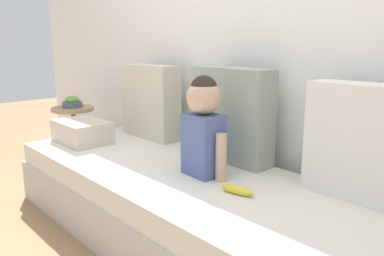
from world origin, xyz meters
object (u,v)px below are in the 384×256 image
Objects in this scene: side_table at (74,122)px; couch at (188,209)px; fruit_bowl at (72,102)px; throw_pillow_left at (151,102)px; throw_pillow_right at (367,143)px; folded_blanket at (82,132)px; throw_pillow_center at (231,115)px; banana at (238,190)px; toddler at (204,124)px.

couch is at bearing -5.25° from side_table.
throw_pillow_left is at bearing 11.96° from fruit_bowl.
couch is at bearing -156.41° from throw_pillow_right.
couch is at bearing 6.45° from folded_blanket.
throw_pillow_right reaches higher than folded_blanket.
banana is (0.37, -0.36, -0.25)m from throw_pillow_center.
banana reaches higher than couch.
couch is 14.65× the size of fruit_bowl.
banana is 0.42× the size of folded_blanket.
couch is 4.63× the size of throw_pillow_center.
folded_blanket is 0.75× the size of side_table.
couch is at bearing -5.25° from fruit_bowl.
throw_pillow_center is 1.01× the size of side_table.
couch is 1.70m from fruit_bowl.
couch is 4.79× the size of throw_pillow_left.
throw_pillow_left reaches higher than couch.
banana is 2.03m from fruit_bowl.
folded_blanket is at bearing -173.55° from couch.
fruit_bowl is at bearing -173.57° from throw_pillow_center.
throw_pillow_center reaches higher than fruit_bowl.
fruit_bowl is at bearing 159.11° from folded_blanket.
banana is at bearing -138.34° from throw_pillow_right.
throw_pillow_center is 0.30m from toddler.
throw_pillow_right reaches higher than banana.
throw_pillow_center is at bearing 6.43° from side_table.
throw_pillow_center is (0.00, 0.34, 0.47)m from couch.
banana is at bearing -17.59° from throw_pillow_left.
folded_blanket reaches higher than couch.
fruit_bowl is (-0.88, -0.19, -0.09)m from throw_pillow_left.
throw_pillow_left is 0.77m from throw_pillow_center.
couch is 0.96m from throw_pillow_left.
throw_pillow_right is 2.43m from fruit_bowl.
side_table is at bearing -175.61° from throw_pillow_right.
couch is 4.83× the size of throw_pillow_right.
side_table is at bearing 180.00° from fruit_bowl.
throw_pillow_right is at bearing 0.00° from throw_pillow_left.
banana is 0.32× the size of side_table.
fruit_bowl is at bearing 174.75° from couch.
throw_pillow_left is 0.93m from side_table.
throw_pillow_right is (0.77, 0.34, 0.46)m from couch.
couch is at bearing -90.00° from throw_pillow_center.
fruit_bowl is (0.00, 0.00, 0.17)m from side_table.
fruit_bowl is (-1.65, -0.19, -0.10)m from throw_pillow_center.
throw_pillow_left is 3.06× the size of banana.
throw_pillow_center reaches higher than throw_pillow_left.
side_table is at bearing 174.75° from couch.
folded_blanket is at bearing -20.89° from side_table.
couch is 4.83× the size of toddler.
throw_pillow_center is at bearing 24.81° from folded_blanket.
throw_pillow_right is at bearing 22.36° from toddler.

